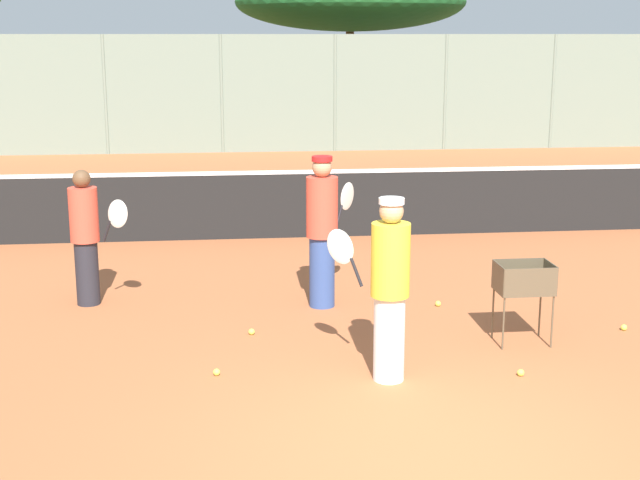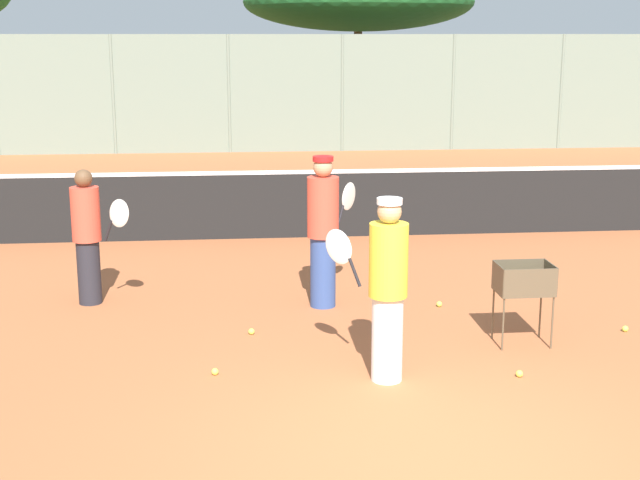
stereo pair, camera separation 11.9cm
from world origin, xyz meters
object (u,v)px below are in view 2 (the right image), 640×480
(player_red_cap, at_px, (323,229))
(ball_cart, at_px, (524,285))
(player_yellow_shirt, at_px, (88,235))
(player_white_outfit, at_px, (387,287))
(tennis_net, at_px, (326,202))
(parked_car, at_px, (395,113))

(player_red_cap, relative_size, ball_cart, 2.09)
(player_yellow_shirt, bearing_deg, player_white_outfit, -5.96)
(tennis_net, xyz_separation_m, player_red_cap, (-0.41, -3.63, 0.36))
(player_white_outfit, bearing_deg, parked_car, -60.81)
(player_white_outfit, xyz_separation_m, ball_cart, (1.56, 0.83, -0.26))
(tennis_net, bearing_deg, player_red_cap, -96.41)
(tennis_net, distance_m, ball_cart, 5.36)
(player_red_cap, height_order, player_yellow_shirt, player_red_cap)
(tennis_net, bearing_deg, player_white_outfit, -90.60)
(player_yellow_shirt, height_order, parked_car, player_yellow_shirt)
(player_white_outfit, xyz_separation_m, parked_car, (3.80, 20.68, -0.23))
(parked_car, bearing_deg, player_red_cap, -102.74)
(ball_cart, xyz_separation_m, parked_car, (2.24, 19.85, 0.03))
(player_yellow_shirt, bearing_deg, tennis_net, 81.39)
(ball_cart, distance_m, parked_car, 19.98)
(player_yellow_shirt, distance_m, parked_car, 19.25)
(tennis_net, relative_size, player_red_cap, 6.36)
(ball_cart, bearing_deg, player_red_cap, 141.56)
(player_red_cap, bearing_deg, parked_car, 27.43)
(tennis_net, xyz_separation_m, player_white_outfit, (-0.06, -5.98, 0.33))
(player_yellow_shirt, xyz_separation_m, ball_cart, (4.64, -1.88, -0.20))
(player_white_outfit, bearing_deg, player_red_cap, -42.01)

